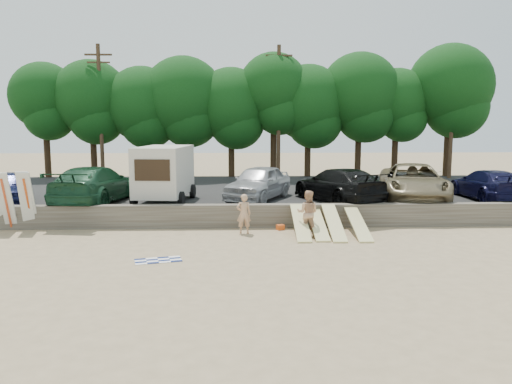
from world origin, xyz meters
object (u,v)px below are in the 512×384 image
beachgoer_a (244,214)px  beachgoer_b (308,213)px  car_1 (94,185)px  box_trailer (164,171)px  car_0 (6,187)px  car_3 (338,185)px  car_5 (488,185)px  cooler (302,226)px  car_2 (258,183)px  car_4 (413,182)px

beachgoer_a → beachgoer_b: 2.59m
car_1 → beachgoer_a: size_ratio=3.73×
box_trailer → car_0: 7.49m
car_3 → car_5: (7.59, 0.41, -0.07)m
beachgoer_b → car_5: bearing=-138.0°
car_3 → beachgoer_a: 6.07m
car_5 → beachgoer_b: 10.72m
car_3 → cooler: size_ratio=14.80×
box_trailer → car_5: size_ratio=0.85×
car_5 → beachgoer_a: bearing=19.0°
car_2 → beachgoer_a: 4.78m
car_4 → car_2: bearing=-170.4°
car_0 → car_5: car_0 is taller
car_1 → car_4: (15.51, 0.44, 0.01)m
car_4 → cooler: car_4 is taller
car_2 → beachgoer_a: car_2 is taller
cooler → beachgoer_a: bearing=-149.5°
car_1 → cooler: (9.52, -3.14, -1.42)m
car_0 → beachgoer_b: bearing=-39.9°
car_2 → beachgoer_b: (1.78, -5.01, -0.65)m
car_5 → cooler: 10.48m
beachgoer_b → cooler: size_ratio=4.76×
box_trailer → car_4: box_trailer is taller
cooler → car_0: bearing=-177.9°
car_1 → car_4: size_ratio=0.95×
car_2 → car_3: car_2 is taller
car_0 → car_1: 4.18m
car_0 → car_2: (12.01, 0.75, 0.09)m
car_4 → car_5: car_4 is taller
car_2 → beachgoer_b: bearing=-45.6°
car_4 → beachgoer_b: car_4 is taller
car_1 → beachgoer_b: 10.50m
car_3 → car_0: bearing=-23.1°
car_5 → beachgoer_a: car_5 is taller
car_1 → car_5: 19.28m
box_trailer → car_1: size_ratio=0.72×
car_1 → car_2: car_1 is taller
car_1 → cooler: 10.12m
car_4 → beachgoer_a: 9.50m
car_1 → beachgoer_a: car_1 is taller
car_0 → beachgoer_a: (11.23, -3.91, -0.65)m
beachgoer_a → car_0: bearing=-24.2°
car_0 → car_3: size_ratio=0.80×
car_3 → car_5: size_ratio=1.09×
car_1 → beachgoer_a: (7.06, -3.81, -0.77)m
car_2 → car_3: 3.93m
car_3 → car_4: bearing=162.9°
car_0 → car_4: bearing=-21.8°
car_5 → car_0: bearing=0.7°
car_4 → box_trailer: bearing=-166.5°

